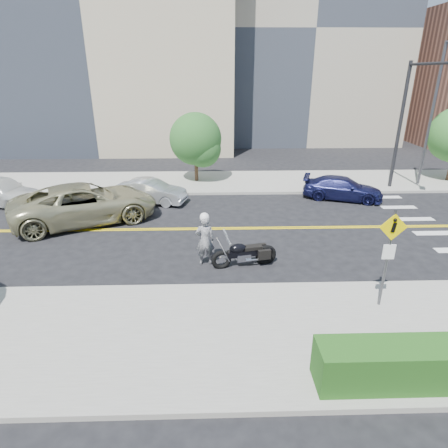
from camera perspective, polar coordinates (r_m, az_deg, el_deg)
ground_plane at (r=16.93m, az=0.79°, el=-0.69°), size 120.00×120.00×0.00m
sidewalk_near at (r=10.39m, az=2.61°, el=-16.54°), size 60.00×5.00×0.15m
sidewalk_far at (r=23.99m, az=0.04°, el=6.45°), size 60.00×5.00×0.15m
building_mid at (r=42.62m, az=11.29°, el=26.39°), size 18.00×14.00×20.00m
lamp_post at (r=25.58m, az=29.02°, el=14.08°), size 0.16×0.16×8.00m
traffic_light at (r=23.34m, az=26.60°, el=15.27°), size 0.28×4.50×7.00m
pedestrian_sign at (r=11.45m, az=23.83°, el=-3.60°), size 0.78×0.08×3.00m
motorcyclist at (r=13.48m, az=-2.93°, el=-2.29°), size 0.72×0.50×2.00m
motorcycle at (r=13.48m, az=3.18°, el=-3.62°), size 2.45×1.18×1.43m
suv at (r=18.58m, az=-20.35°, el=2.98°), size 7.16×5.40×1.81m
parked_car_white at (r=23.01m, az=-30.90°, el=4.37°), size 4.86×3.23×1.54m
parked_car_silver at (r=20.49m, az=-11.17°, el=4.89°), size 4.07×2.29×1.27m
parked_car_blue at (r=21.74m, az=17.61°, el=5.21°), size 4.59×2.99×1.24m
tree_far_a at (r=23.55m, az=-4.37°, el=12.77°), size 3.19×3.19×4.36m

